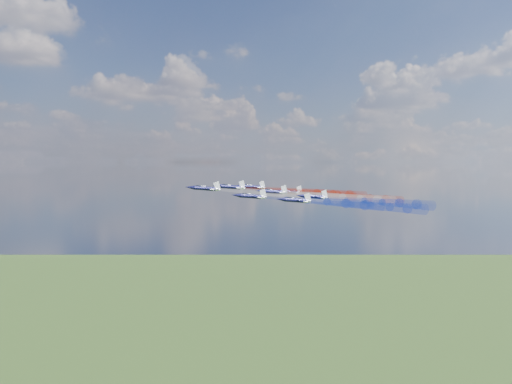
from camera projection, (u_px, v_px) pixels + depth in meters
jet_lead at (205, 188)px, 166.52m from camera, size 12.92×11.05×4.59m
trail_lead at (282, 194)px, 176.52m from camera, size 41.66×11.17×7.72m
jet_inner_left at (251, 196)px, 162.25m from camera, size 12.92×11.05×4.59m
trail_inner_left at (327, 202)px, 172.24m from camera, size 41.66×11.17×7.72m
jet_inner_right at (231, 187)px, 177.00m from camera, size 12.92×11.05×4.59m
trail_inner_right at (302, 193)px, 186.99m from camera, size 41.66×11.17×7.72m
jet_outer_left at (295, 200)px, 158.45m from camera, size 12.92×11.05×4.59m
trail_outer_left at (371, 206)px, 168.44m from camera, size 41.66×11.17×7.72m
jet_center_third at (273, 192)px, 174.85m from camera, size 12.92×11.05×4.59m
trail_center_third at (343, 197)px, 184.84m from camera, size 41.66×11.17×7.72m
jet_outer_right at (252, 187)px, 191.48m from camera, size 12.92×11.05×4.59m
trail_outer_right at (317, 192)px, 201.48m from camera, size 41.66×11.17×7.72m
jet_rear_left at (313, 197)px, 171.07m from camera, size 12.92×11.05×4.59m
trail_rear_left at (382, 202)px, 181.07m from camera, size 41.66×11.17×7.72m
jet_rear_right at (289, 192)px, 187.01m from camera, size 12.92×11.05×4.59m
trail_rear_right at (354, 197)px, 197.00m from camera, size 41.66×11.17×7.72m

